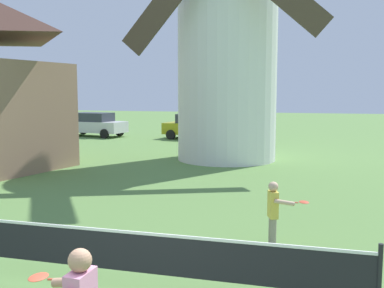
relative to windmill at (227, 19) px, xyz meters
The scene contains 5 objects.
windmill is the anchor object (origin of this frame).
tennis_net 14.40m from the windmill, 83.59° to the right, with size 5.86×0.06×1.10m.
player_far 12.20m from the windmill, 74.67° to the right, with size 0.80×0.40×1.25m.
parked_car_silver 13.91m from the windmill, 143.33° to the left, with size 4.62×2.44×1.56m.
parked_car_mustard 9.89m from the windmill, 113.10° to the left, with size 4.28×2.39×1.56m.
Camera 1 is at (2.19, -3.92, 2.92)m, focal length 41.72 mm.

